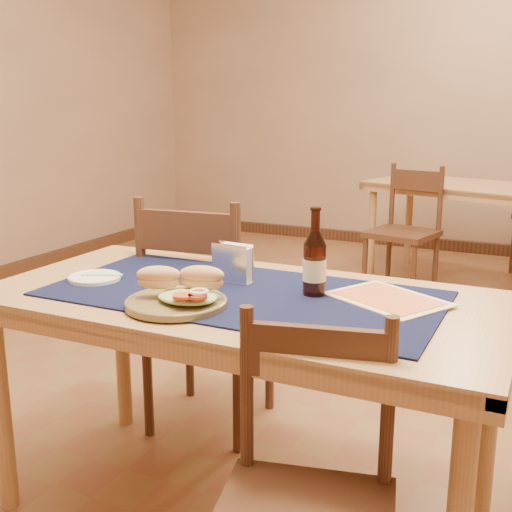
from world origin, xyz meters
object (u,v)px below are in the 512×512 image
at_px(sandwich_plate, 180,296).
at_px(beer_bottle, 315,263).
at_px(main_table, 242,320).
at_px(back_table, 473,196).
at_px(napkin_holder, 233,264).
at_px(chair_main_far, 206,310).
at_px(chair_main_near, 306,504).

distance_m(sandwich_plate, beer_bottle, 0.42).
xyz_separation_m(main_table, back_table, (0.28, 3.16, 0.00)).
bearing_deg(beer_bottle, back_table, 88.66).
distance_m(main_table, napkin_holder, 0.20).
relative_size(chair_main_far, chair_main_near, 1.15).
bearing_deg(chair_main_far, napkin_holder, -48.39).
distance_m(main_table, chair_main_near, 0.68).
distance_m(chair_main_far, beer_bottle, 0.78).
bearing_deg(beer_bottle, napkin_holder, 175.74).
xyz_separation_m(sandwich_plate, beer_bottle, (0.31, 0.27, 0.07)).
distance_m(chair_main_far, sandwich_plate, 0.76).
bearing_deg(chair_main_far, beer_bottle, -31.61).
relative_size(back_table, beer_bottle, 6.04).
bearing_deg(chair_main_near, napkin_holder, 129.73).
xyz_separation_m(chair_main_near, beer_bottle, (-0.20, 0.57, 0.41)).
distance_m(back_table, sandwich_plate, 3.38).
bearing_deg(back_table, chair_main_far, -103.85).
distance_m(chair_main_near, sandwich_plate, 0.68).
bearing_deg(main_table, napkin_holder, 130.06).
xyz_separation_m(back_table, chair_main_near, (0.13, -3.65, -0.22)).
xyz_separation_m(chair_main_near, napkin_holder, (-0.49, 0.59, 0.37)).
xyz_separation_m(sandwich_plate, napkin_holder, (0.02, 0.30, 0.03)).
xyz_separation_m(back_table, sandwich_plate, (-0.38, -3.36, 0.12)).
bearing_deg(main_table, chair_main_near, -50.34).
xyz_separation_m(main_table, sandwich_plate, (-0.10, -0.19, 0.12)).
relative_size(beer_bottle, napkin_holder, 1.82).
bearing_deg(main_table, sandwich_plate, -117.48).
relative_size(back_table, chair_main_near, 1.89).
height_order(chair_main_far, beer_bottle, beer_bottle).
bearing_deg(sandwich_plate, back_table, 83.55).
bearing_deg(chair_main_far, sandwich_plate, -65.64).
height_order(chair_main_near, sandwich_plate, sandwich_plate).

